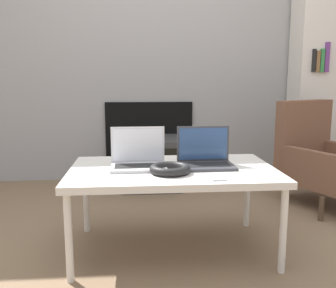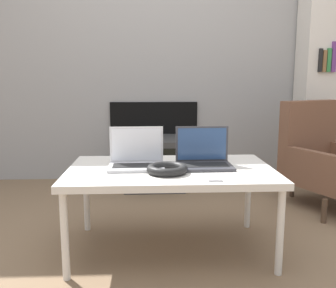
{
  "view_description": "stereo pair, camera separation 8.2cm",
  "coord_description": "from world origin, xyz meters",
  "px_view_note": "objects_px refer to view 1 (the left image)",
  "views": [
    {
      "loc": [
        -0.19,
        -1.78,
        0.94
      ],
      "look_at": [
        0.0,
        0.48,
        0.55
      ],
      "focal_mm": 40.0,
      "sensor_mm": 36.0,
      "label": 1
    },
    {
      "loc": [
        -0.1,
        -1.79,
        0.94
      ],
      "look_at": [
        0.0,
        0.48,
        0.55
      ],
      "focal_mm": 40.0,
      "sensor_mm": 36.0,
      "label": 2
    }
  ],
  "objects_px": {
    "phone": "(217,177)",
    "armchair": "(320,157)",
    "tv": "(150,162)",
    "laptop_right": "(205,157)",
    "laptop_left": "(138,158)",
    "headphones": "(170,169)"
  },
  "relations": [
    {
      "from": "phone",
      "to": "armchair",
      "type": "bearing_deg",
      "value": 43.51
    },
    {
      "from": "phone",
      "to": "tv",
      "type": "bearing_deg",
      "value": 100.22
    },
    {
      "from": "laptop_right",
      "to": "armchair",
      "type": "xyz_separation_m",
      "value": [
        1.02,
        0.7,
        -0.16
      ]
    },
    {
      "from": "tv",
      "to": "armchair",
      "type": "bearing_deg",
      "value": -23.07
    },
    {
      "from": "phone",
      "to": "armchair",
      "type": "relative_size",
      "value": 0.15
    },
    {
      "from": "laptop_left",
      "to": "laptop_right",
      "type": "bearing_deg",
      "value": -1.05
    },
    {
      "from": "laptop_right",
      "to": "tv",
      "type": "distance_m",
      "value": 1.3
    },
    {
      "from": "headphones",
      "to": "tv",
      "type": "distance_m",
      "value": 1.41
    },
    {
      "from": "headphones",
      "to": "laptop_left",
      "type": "bearing_deg",
      "value": 138.49
    },
    {
      "from": "laptop_right",
      "to": "headphones",
      "type": "relative_size",
      "value": 1.43
    },
    {
      "from": "laptop_right",
      "to": "armchair",
      "type": "relative_size",
      "value": 0.36
    },
    {
      "from": "headphones",
      "to": "phone",
      "type": "bearing_deg",
      "value": -27.98
    },
    {
      "from": "phone",
      "to": "tv",
      "type": "distance_m",
      "value": 1.55
    },
    {
      "from": "phone",
      "to": "armchair",
      "type": "xyz_separation_m",
      "value": [
        1.01,
        0.96,
        -0.12
      ]
    },
    {
      "from": "tv",
      "to": "armchair",
      "type": "height_order",
      "value": "armchair"
    },
    {
      "from": "headphones",
      "to": "tv",
      "type": "bearing_deg",
      "value": 92.16
    },
    {
      "from": "armchair",
      "to": "laptop_left",
      "type": "bearing_deg",
      "value": -178.08
    },
    {
      "from": "armchair",
      "to": "headphones",
      "type": "bearing_deg",
      "value": -170.38
    },
    {
      "from": "headphones",
      "to": "armchair",
      "type": "xyz_separation_m",
      "value": [
        1.23,
        0.84,
        -0.14
      ]
    },
    {
      "from": "laptop_right",
      "to": "armchair",
      "type": "height_order",
      "value": "armchair"
    },
    {
      "from": "laptop_right",
      "to": "phone",
      "type": "relative_size",
      "value": 2.44
    },
    {
      "from": "laptop_right",
      "to": "laptop_left",
      "type": "bearing_deg",
      "value": 178.48
    }
  ]
}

